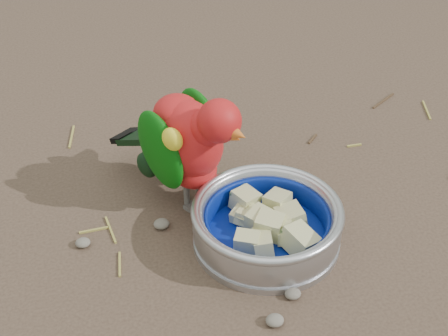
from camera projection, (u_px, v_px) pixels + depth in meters
name	position (u px, v px, depth m)	size (l,w,h in m)	color
ground	(269.00, 260.00, 0.93)	(60.00, 60.00, 0.00)	#4D3B2E
food_bowl	(266.00, 237.00, 0.95)	(0.20, 0.20, 0.02)	#B2B2BA
bowl_wall	(267.00, 221.00, 0.93)	(0.20, 0.20, 0.04)	#B2B2BA
fruit_wedges	(267.00, 225.00, 0.94)	(0.12, 0.12, 0.03)	#C6C386
lory_parrot	(189.00, 149.00, 0.97)	(0.11, 0.23, 0.19)	red
ground_debris	(269.00, 250.00, 0.94)	(0.90, 0.80, 0.01)	#A39543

